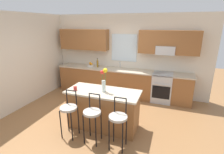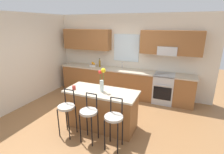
% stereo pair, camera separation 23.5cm
% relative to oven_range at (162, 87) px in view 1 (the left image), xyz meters
% --- Properties ---
extents(ground_plane, '(14.00, 14.00, 0.00)m').
position_rel_oven_range_xyz_m(ground_plane, '(-1.35, -1.68, -0.46)').
color(ground_plane, olive).
extents(wall_left, '(0.12, 4.60, 2.70)m').
position_rel_oven_range_xyz_m(wall_left, '(-3.91, -1.38, 0.89)').
color(wall_left, beige).
rests_on(wall_left, ground).
extents(back_wall_assembly, '(5.60, 0.50, 2.70)m').
position_rel_oven_range_xyz_m(back_wall_assembly, '(-1.33, 0.31, 1.05)').
color(back_wall_assembly, beige).
rests_on(back_wall_assembly, ground).
extents(counter_run, '(4.56, 0.64, 0.92)m').
position_rel_oven_range_xyz_m(counter_run, '(-1.35, 0.02, 0.01)').
color(counter_run, brown).
rests_on(counter_run, ground).
extents(sink_faucet, '(0.02, 0.13, 0.23)m').
position_rel_oven_range_xyz_m(sink_faucet, '(-1.44, 0.17, 0.60)').
color(sink_faucet, '#B7BABC').
rests_on(sink_faucet, counter_run).
extents(oven_range, '(0.60, 0.64, 0.92)m').
position_rel_oven_range_xyz_m(oven_range, '(0.00, 0.00, 0.00)').
color(oven_range, '#B7BABC').
rests_on(oven_range, ground).
extents(kitchen_island, '(1.68, 0.73, 0.92)m').
position_rel_oven_range_xyz_m(kitchen_island, '(-1.19, -1.96, 0.00)').
color(kitchen_island, brown).
rests_on(kitchen_island, ground).
extents(bar_stool_near, '(0.36, 0.36, 1.04)m').
position_rel_oven_range_xyz_m(bar_stool_near, '(-1.74, -2.54, 0.18)').
color(bar_stool_near, black).
rests_on(bar_stool_near, ground).
extents(bar_stool_middle, '(0.36, 0.36, 1.04)m').
position_rel_oven_range_xyz_m(bar_stool_middle, '(-1.19, -2.54, 0.18)').
color(bar_stool_middle, black).
rests_on(bar_stool_middle, ground).
extents(bar_stool_far, '(0.36, 0.36, 1.04)m').
position_rel_oven_range_xyz_m(bar_stool_far, '(-0.64, -2.54, 0.18)').
color(bar_stool_far, black).
rests_on(bar_stool_far, ground).
extents(flower_vase, '(0.17, 0.10, 0.55)m').
position_rel_oven_range_xyz_m(flower_vase, '(-1.16, -1.97, 0.75)').
color(flower_vase, silver).
rests_on(flower_vase, kitchen_island).
extents(mug_ceramic, '(0.08, 0.08, 0.09)m').
position_rel_oven_range_xyz_m(mug_ceramic, '(-1.82, -2.12, 0.51)').
color(mug_ceramic, '#A52D28').
rests_on(mug_ceramic, kitchen_island).
extents(fruit_bowl_oranges, '(0.24, 0.24, 0.16)m').
position_rel_oven_range_xyz_m(fruit_bowl_oranges, '(-2.50, 0.03, 0.51)').
color(fruit_bowl_oranges, silver).
rests_on(fruit_bowl_oranges, counter_run).
extents(bottle_olive_oil, '(0.06, 0.06, 0.31)m').
position_rel_oven_range_xyz_m(bottle_olive_oil, '(-2.22, 0.02, 0.59)').
color(bottle_olive_oil, olive).
rests_on(bottle_olive_oil, counter_run).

